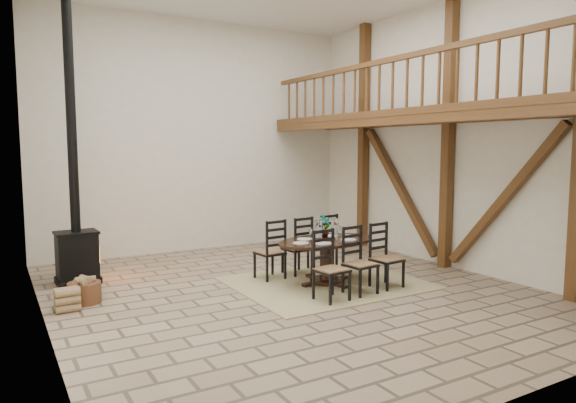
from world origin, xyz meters
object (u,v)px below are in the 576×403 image
dining_table (326,260)px  log_stack (67,300)px  log_basket (84,292)px  wood_stove (75,217)px

dining_table → log_stack: size_ratio=6.51×
dining_table → log_basket: (-3.66, 0.89, -0.23)m
log_stack → dining_table: bearing=-8.4°
dining_table → log_stack: 3.98m
wood_stove → log_basket: 1.57m
wood_stove → log_basket: (-0.09, -1.25, -0.95)m
wood_stove → log_stack: size_ratio=14.97×
dining_table → log_stack: bearing=164.8°
log_basket → log_stack: size_ratio=1.40×
log_basket → log_stack: log_basket is taller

